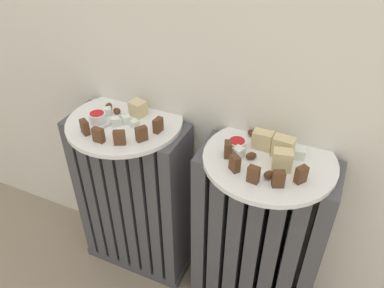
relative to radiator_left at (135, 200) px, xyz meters
name	(u,v)px	position (x,y,z in m)	size (l,w,h in m)	color
radiator_left	(135,200)	(0.00, 0.00, 0.00)	(0.35, 0.14, 0.55)	#47474C
radiator_right	(257,241)	(0.39, 0.00, 0.00)	(0.35, 0.14, 0.55)	#47474C
plate_left	(125,122)	(0.00, 0.00, 0.29)	(0.31, 0.31, 0.01)	white
plate_right	(269,159)	(0.39, 0.00, 0.29)	(0.31, 0.31, 0.01)	white
dark_cake_slice_left_0	(85,127)	(-0.05, -0.09, 0.31)	(0.03, 0.01, 0.04)	#56351E
dark_cake_slice_left_1	(98,135)	(0.00, -0.11, 0.31)	(0.03, 0.01, 0.04)	#56351E
dark_cake_slice_left_2	(119,138)	(0.05, -0.10, 0.31)	(0.03, 0.01, 0.04)	#56351E
dark_cake_slice_left_3	(142,134)	(0.09, -0.06, 0.31)	(0.03, 0.01, 0.04)	#56351E
dark_cake_slice_left_4	(158,125)	(0.11, -0.01, 0.31)	(0.03, 0.01, 0.04)	#56351E
marble_cake_slice_left_0	(138,108)	(0.02, 0.04, 0.31)	(0.04, 0.04, 0.04)	beige
turkish_delight_left_0	(115,121)	(-0.01, -0.03, 0.30)	(0.02, 0.02, 0.02)	white
turkish_delight_left_1	(126,119)	(0.01, -0.01, 0.30)	(0.02, 0.02, 0.02)	white
turkish_delight_left_2	(135,124)	(0.04, -0.02, 0.30)	(0.02, 0.02, 0.02)	white
turkish_delight_left_3	(107,111)	(-0.06, 0.00, 0.30)	(0.02, 0.02, 0.02)	white
medjool_date_left_0	(117,111)	(-0.04, 0.02, 0.30)	(0.02, 0.02, 0.01)	#4C2814
medjool_date_left_1	(109,106)	(-0.07, 0.03, 0.30)	(0.03, 0.02, 0.01)	#4C2814
medjool_date_left_2	(144,104)	(0.01, 0.09, 0.30)	(0.03, 0.01, 0.01)	#4C2814
jam_bowl_left	(97,117)	(-0.06, -0.04, 0.31)	(0.04, 0.04, 0.03)	white
dark_cake_slice_right_0	(228,149)	(0.30, -0.04, 0.31)	(0.02, 0.02, 0.04)	#56351E
dark_cake_slice_right_1	(235,163)	(0.33, -0.08, 0.31)	(0.02, 0.02, 0.04)	#56351E
dark_cake_slice_right_2	(253,175)	(0.38, -0.10, 0.31)	(0.02, 0.02, 0.04)	#56351E
dark_cake_slice_right_3	(279,179)	(0.43, -0.09, 0.31)	(0.02, 0.02, 0.04)	#56351E
dark_cake_slice_right_4	(301,175)	(0.47, -0.06, 0.31)	(0.02, 0.02, 0.04)	#56351E
marble_cake_slice_right_0	(282,160)	(0.42, -0.03, 0.32)	(0.04, 0.03, 0.05)	beige
marble_cake_slice_right_1	(263,140)	(0.36, 0.03, 0.31)	(0.05, 0.03, 0.04)	beige
marble_cake_slice_right_2	(283,147)	(0.42, 0.02, 0.32)	(0.05, 0.03, 0.05)	beige
turkish_delight_right_0	(238,152)	(0.32, -0.02, 0.30)	(0.02, 0.02, 0.02)	white
turkish_delight_right_1	(299,153)	(0.45, 0.03, 0.30)	(0.02, 0.02, 0.02)	white
medjool_date_right_0	(251,156)	(0.35, -0.02, 0.30)	(0.03, 0.02, 0.02)	#4C2814
medjool_date_right_1	(269,175)	(0.41, -0.07, 0.30)	(0.02, 0.02, 0.02)	#4C2814
medjool_date_right_2	(252,133)	(0.33, 0.07, 0.30)	(0.03, 0.02, 0.01)	#4C2814
jam_bowl_right	(237,144)	(0.31, 0.00, 0.30)	(0.04, 0.04, 0.02)	white
fork	(117,121)	(-0.02, -0.01, 0.29)	(0.04, 0.09, 0.00)	#B7B7BC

